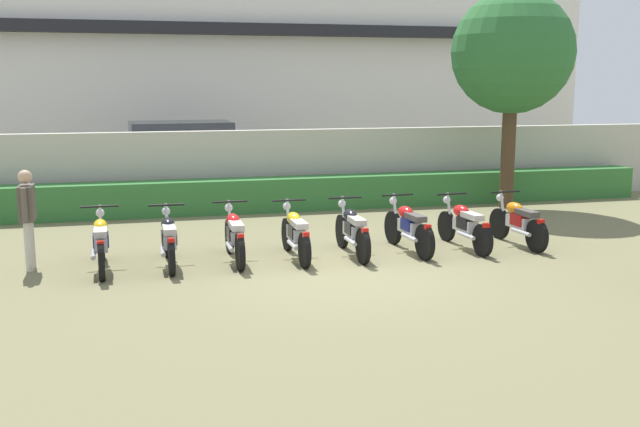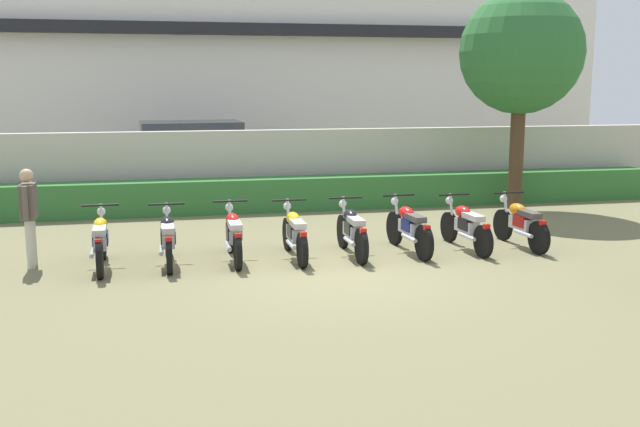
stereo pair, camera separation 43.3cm
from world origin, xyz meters
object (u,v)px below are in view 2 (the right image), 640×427
at_px(inspector_person, 29,210).
at_px(motorcycle_in_row_0, 101,241).
at_px(parked_car, 197,156).
at_px(motorcycle_in_row_5, 409,227).
at_px(motorcycle_in_row_3, 295,233).
at_px(motorcycle_in_row_6, 466,226).
at_px(motorcycle_in_row_4, 352,230).
at_px(motorcycle_in_row_1, 168,238).
at_px(tree_near_inspector, 521,53).
at_px(motorcycle_in_row_7, 521,223).
at_px(motorcycle_in_row_2, 233,235).

bearing_deg(inspector_person, motorcycle_in_row_0, -16.76).
distance_m(parked_car, inspector_person, 8.87).
distance_m(motorcycle_in_row_0, motorcycle_in_row_5, 5.21).
bearing_deg(motorcycle_in_row_3, inspector_person, 85.11).
bearing_deg(motorcycle_in_row_6, motorcycle_in_row_4, 87.07).
bearing_deg(motorcycle_in_row_1, parked_car, -6.52).
height_order(tree_near_inspector, motorcycle_in_row_4, tree_near_inspector).
height_order(motorcycle_in_row_3, motorcycle_in_row_7, motorcycle_in_row_7).
relative_size(motorcycle_in_row_2, inspector_person, 1.18).
relative_size(motorcycle_in_row_6, inspector_person, 1.18).
relative_size(motorcycle_in_row_1, motorcycle_in_row_6, 0.98).
distance_m(parked_car, motorcycle_in_row_4, 8.92).
relative_size(motorcycle_in_row_4, motorcycle_in_row_7, 1.03).
bearing_deg(motorcycle_in_row_7, tree_near_inspector, -29.26).
xyz_separation_m(motorcycle_in_row_0, inspector_person, (-1.11, 0.33, 0.49)).
xyz_separation_m(tree_near_inspector, motorcycle_in_row_4, (-5.01, -3.87, -3.17)).
height_order(motorcycle_in_row_2, motorcycle_in_row_7, motorcycle_in_row_2).
bearing_deg(motorcycle_in_row_7, motorcycle_in_row_6, 85.15).
xyz_separation_m(motorcycle_in_row_5, motorcycle_in_row_6, (1.07, -0.01, -0.01)).
bearing_deg(parked_car, motorcycle_in_row_4, -78.87).
xyz_separation_m(motorcycle_in_row_1, motorcycle_in_row_2, (1.08, 0.05, 0.00)).
relative_size(motorcycle_in_row_1, motorcycle_in_row_5, 0.96).
height_order(parked_car, motorcycle_in_row_3, parked_car).
bearing_deg(motorcycle_in_row_5, motorcycle_in_row_3, 86.69).
relative_size(parked_car, motorcycle_in_row_3, 2.41).
xyz_separation_m(parked_car, inspector_person, (-3.11, -8.31, 0.01)).
distance_m(parked_car, tree_near_inspector, 9.03).
xyz_separation_m(motorcycle_in_row_1, motorcycle_in_row_7, (6.28, -0.03, 0.00)).
xyz_separation_m(motorcycle_in_row_2, motorcycle_in_row_4, (2.03, -0.08, 0.00)).
xyz_separation_m(tree_near_inspector, motorcycle_in_row_2, (-7.05, -3.79, -3.17)).
bearing_deg(motorcycle_in_row_6, motorcycle_in_row_7, -94.72).
bearing_deg(motorcycle_in_row_4, inspector_person, 86.55).
height_order(motorcycle_in_row_1, inspector_person, inspector_person).
distance_m(motorcycle_in_row_0, motorcycle_in_row_2, 2.14).
distance_m(parked_car, motorcycle_in_row_0, 8.88).
height_order(parked_car, motorcycle_in_row_1, parked_car).
height_order(motorcycle_in_row_3, motorcycle_in_row_4, motorcycle_in_row_4).
distance_m(motorcycle_in_row_3, motorcycle_in_row_7, 4.17).
bearing_deg(motorcycle_in_row_6, motorcycle_in_row_0, 86.59).
relative_size(motorcycle_in_row_4, inspector_person, 1.17).
relative_size(motorcycle_in_row_4, motorcycle_in_row_5, 0.97).
bearing_deg(motorcycle_in_row_3, parked_car, 7.17).
relative_size(motorcycle_in_row_7, inspector_person, 1.13).
height_order(motorcycle_in_row_1, motorcycle_in_row_5, motorcycle_in_row_5).
height_order(motorcycle_in_row_0, motorcycle_in_row_6, motorcycle_in_row_0).
height_order(motorcycle_in_row_4, motorcycle_in_row_7, motorcycle_in_row_4).
bearing_deg(motorcycle_in_row_4, motorcycle_in_row_0, 90.17).
bearing_deg(motorcycle_in_row_4, tree_near_inspector, -52.17).
distance_m(motorcycle_in_row_1, motorcycle_in_row_2, 1.08).
distance_m(motorcycle_in_row_1, motorcycle_in_row_6, 5.22).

